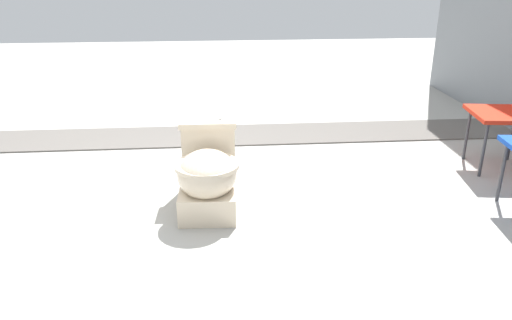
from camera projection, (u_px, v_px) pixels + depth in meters
name	position (u px, v px, depth m)	size (l,w,h in m)	color
ground_plane	(198.00, 199.00, 3.27)	(14.00, 14.00, 0.00)	#A8A59E
gravel_strip	(257.00, 134.00, 4.47)	(0.56, 8.00, 0.01)	#605B56
toilet	(208.00, 174.00, 3.10)	(0.65, 0.40, 0.52)	beige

